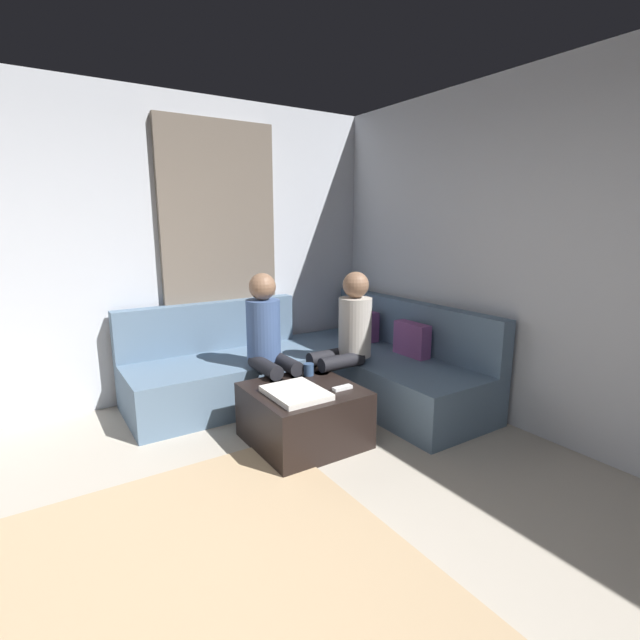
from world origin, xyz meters
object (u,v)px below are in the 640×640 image
(sectional_couch, at_px, (316,369))
(person_on_couch_side, at_px, (269,341))
(ottoman, at_px, (304,415))
(game_remote, at_px, (342,388))
(person_on_couch_back, at_px, (346,337))
(coffee_mug, at_px, (309,369))

(sectional_couch, relative_size, person_on_couch_side, 2.12)
(person_on_couch_side, bearing_deg, ottoman, 90.31)
(game_remote, xyz_separation_m, person_on_couch_back, (-0.48, 0.38, 0.23))
(ottoman, relative_size, game_remote, 5.07)
(game_remote, height_order, person_on_couch_side, person_on_couch_side)
(sectional_couch, bearing_deg, coffee_mug, -38.06)
(sectional_couch, distance_m, coffee_mug, 0.62)
(sectional_couch, height_order, person_on_couch_back, person_on_couch_back)
(sectional_couch, relative_size, person_on_couch_back, 2.12)
(game_remote, bearing_deg, person_on_couch_back, 141.98)
(ottoman, height_order, coffee_mug, coffee_mug)
(ottoman, xyz_separation_m, person_on_couch_side, (-0.54, -0.00, 0.45))
(ottoman, distance_m, person_on_couch_back, 0.81)
(coffee_mug, distance_m, person_on_couch_side, 0.41)
(sectional_couch, bearing_deg, person_on_couch_side, -74.85)
(person_on_couch_side, bearing_deg, game_remote, 107.30)
(person_on_couch_back, bearing_deg, sectional_couch, 8.24)
(sectional_couch, xyz_separation_m, coffee_mug, (0.46, -0.36, 0.19))
(game_remote, bearing_deg, coffee_mug, -174.29)
(game_remote, xyz_separation_m, person_on_couch_side, (-0.72, -0.22, 0.23))
(person_on_couch_back, bearing_deg, person_on_couch_side, 68.85)
(ottoman, bearing_deg, person_on_couch_side, -179.69)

